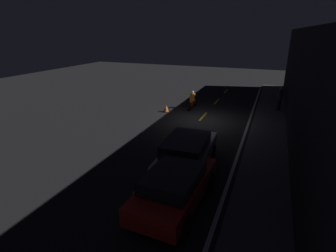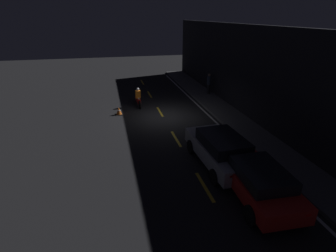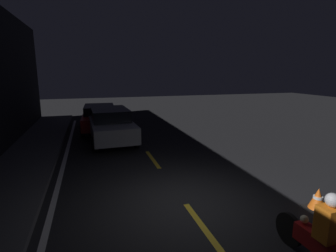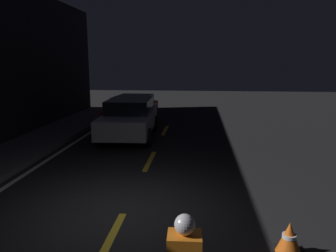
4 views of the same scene
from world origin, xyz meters
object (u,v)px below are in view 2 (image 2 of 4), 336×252
object	(u,v)px
traffic_cone_near	(119,111)
hatchback_silver	(220,149)
taxi_red	(258,180)
motorcycle	(138,98)
pedestrian	(209,83)

from	to	relation	value
traffic_cone_near	hatchback_silver	bearing A→B (deg)	28.11
hatchback_silver	traffic_cone_near	world-z (taller)	hatchback_silver
taxi_red	traffic_cone_near	xyz separation A→B (m)	(-10.15, -4.48, -0.50)
hatchback_silver	motorcycle	distance (m)	9.71
traffic_cone_near	taxi_red	bearing A→B (deg)	23.81
taxi_red	motorcycle	bearing A→B (deg)	16.31
hatchback_silver	motorcycle	size ratio (longest dim) A/B	1.92
traffic_cone_near	pedestrian	distance (m)	8.30
pedestrian	taxi_red	bearing A→B (deg)	-13.67
hatchback_silver	taxi_red	bearing A→B (deg)	-173.72
taxi_red	motorcycle	distance (m)	12.22
motorcycle	hatchback_silver	bearing A→B (deg)	13.59
taxi_red	motorcycle	size ratio (longest dim) A/B	1.80
traffic_cone_near	pedestrian	bearing A→B (deg)	111.55
motorcycle	pedestrian	xyz separation A→B (m)	(-1.33, 6.15, 0.46)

